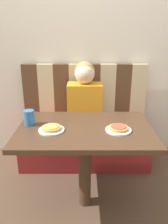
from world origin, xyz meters
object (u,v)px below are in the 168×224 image
pizza_right (118,128)px  drinking_cup (28,118)px  person (84,95)px  pizza_left (51,128)px  plate_left (51,130)px  plate_right (118,130)px

pizza_right → drinking_cup: bearing=170.8°
person → pizza_left: size_ratio=4.81×
person → plate_left: 0.76m
pizza_right → drinking_cup: drinking_cup is taller
plate_left → pizza_right: size_ratio=1.34×
drinking_cup → pizza_left: bearing=-30.6°
plate_left → pizza_left: size_ratio=1.34×
pizza_left → plate_right: bearing=0.0°
plate_left → pizza_left: bearing=0.0°
pizza_left → drinking_cup: size_ratio=1.18×
plate_left → drinking_cup: 0.22m
pizza_left → pizza_right: (0.48, 0.00, 0.00)m
drinking_cup → person: bearing=55.4°
pizza_right → plate_right: bearing=0.0°
person → pizza_right: bearing=-71.5°
plate_right → pizza_right: 0.02m
pizza_right → plate_left: bearing=180.0°
drinking_cup → plate_left: bearing=-30.6°
plate_left → drinking_cup: (-0.18, 0.11, 0.05)m
plate_right → plate_left: bearing=180.0°
pizza_left → drinking_cup: drinking_cup is taller
plate_right → pizza_left: pizza_left is taller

